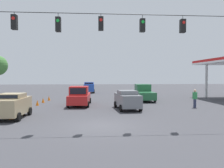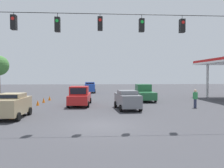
{
  "view_description": "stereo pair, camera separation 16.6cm",
  "coord_description": "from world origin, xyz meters",
  "px_view_note": "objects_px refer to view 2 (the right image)",
  "views": [
    {
      "loc": [
        0.32,
        13.96,
        3.23
      ],
      "look_at": [
        -1.19,
        -6.6,
        2.46
      ],
      "focal_mm": 35.0,
      "sensor_mm": 36.0,
      "label": 1
    },
    {
      "loc": [
        0.16,
        13.97,
        3.23
      ],
      "look_at": [
        -1.19,
        -6.6,
        2.46
      ],
      "focal_mm": 35.0,
      "sensor_mm": 36.0,
      "label": 2
    }
  ],
  "objects_px": {
    "sedan_blue_withflow_deep": "(90,87)",
    "sedan_tan_parked_shoulder": "(12,105)",
    "pickup_truck_red_withflow_mid": "(80,97)",
    "traffic_cone_nearest": "(11,115)",
    "traffic_cone_farthest": "(50,98)",
    "overhead_signal_span": "(99,46)",
    "traffic_cone_fourth": "(38,103)",
    "traffic_cone_third": "(30,106)",
    "traffic_cone_fifth": "(44,100)",
    "traffic_cone_second": "(23,110)",
    "pickup_truck_green_oncoming_far": "(144,93)",
    "sedan_grey_crossing_near": "(127,99)",
    "pedestrian": "(195,98)"
  },
  "relations": [
    {
      "from": "overhead_signal_span",
      "to": "pickup_truck_green_oncoming_far",
      "type": "xyz_separation_m",
      "value": [
        -5.93,
        -14.18,
        -4.16
      ]
    },
    {
      "from": "sedan_blue_withflow_deep",
      "to": "sedan_tan_parked_shoulder",
      "type": "bearing_deg",
      "value": 78.48
    },
    {
      "from": "traffic_cone_farthest",
      "to": "overhead_signal_span",
      "type": "bearing_deg",
      "value": 113.14
    },
    {
      "from": "traffic_cone_nearest",
      "to": "traffic_cone_second",
      "type": "bearing_deg",
      "value": -89.65
    },
    {
      "from": "sedan_blue_withflow_deep",
      "to": "pedestrian",
      "type": "height_order",
      "value": "sedan_blue_withflow_deep"
    },
    {
      "from": "sedan_grey_crossing_near",
      "to": "traffic_cone_second",
      "type": "xyz_separation_m",
      "value": [
        9.34,
        1.59,
        -0.65
      ]
    },
    {
      "from": "pickup_truck_red_withflow_mid",
      "to": "traffic_cone_second",
      "type": "relative_size",
      "value": 9.15
    },
    {
      "from": "overhead_signal_span",
      "to": "pickup_truck_red_withflow_mid",
      "type": "height_order",
      "value": "overhead_signal_span"
    },
    {
      "from": "overhead_signal_span",
      "to": "sedan_blue_withflow_deep",
      "type": "height_order",
      "value": "overhead_signal_span"
    },
    {
      "from": "overhead_signal_span",
      "to": "pickup_truck_red_withflow_mid",
      "type": "xyz_separation_m",
      "value": [
        2.07,
        -9.91,
        -4.16
      ]
    },
    {
      "from": "traffic_cone_second",
      "to": "traffic_cone_fifth",
      "type": "relative_size",
      "value": 1.0
    },
    {
      "from": "traffic_cone_second",
      "to": "traffic_cone_third",
      "type": "height_order",
      "value": "same"
    },
    {
      "from": "sedan_grey_crossing_near",
      "to": "sedan_tan_parked_shoulder",
      "type": "height_order",
      "value": "sedan_tan_parked_shoulder"
    },
    {
      "from": "traffic_cone_fourth",
      "to": "traffic_cone_third",
      "type": "bearing_deg",
      "value": 88.52
    },
    {
      "from": "pickup_truck_red_withflow_mid",
      "to": "traffic_cone_fourth",
      "type": "bearing_deg",
      "value": -3.17
    },
    {
      "from": "pickup_truck_red_withflow_mid",
      "to": "traffic_cone_second",
      "type": "distance_m",
      "value": 6.52
    },
    {
      "from": "sedan_grey_crossing_near",
      "to": "sedan_blue_withflow_deep",
      "type": "height_order",
      "value": "sedan_blue_withflow_deep"
    },
    {
      "from": "sedan_blue_withflow_deep",
      "to": "traffic_cone_third",
      "type": "xyz_separation_m",
      "value": [
        5.11,
        20.09,
        -0.75
      ]
    },
    {
      "from": "traffic_cone_nearest",
      "to": "traffic_cone_fourth",
      "type": "xyz_separation_m",
      "value": [
        0.06,
        -7.43,
        0.0
      ]
    },
    {
      "from": "overhead_signal_span",
      "to": "sedan_tan_parked_shoulder",
      "type": "height_order",
      "value": "overhead_signal_span"
    },
    {
      "from": "pickup_truck_red_withflow_mid",
      "to": "sedan_grey_crossing_near",
      "type": "bearing_deg",
      "value": 147.56
    },
    {
      "from": "sedan_grey_crossing_near",
      "to": "overhead_signal_span",
      "type": "bearing_deg",
      "value": 68.26
    },
    {
      "from": "sedan_blue_withflow_deep",
      "to": "traffic_cone_nearest",
      "type": "height_order",
      "value": "sedan_blue_withflow_deep"
    },
    {
      "from": "sedan_blue_withflow_deep",
      "to": "traffic_cone_farthest",
      "type": "height_order",
      "value": "sedan_blue_withflow_deep"
    },
    {
      "from": "traffic_cone_farthest",
      "to": "pedestrian",
      "type": "bearing_deg",
      "value": 154.48
    },
    {
      "from": "traffic_cone_fifth",
      "to": "sedan_tan_parked_shoulder",
      "type": "bearing_deg",
      "value": 89.85
    },
    {
      "from": "traffic_cone_fourth",
      "to": "sedan_tan_parked_shoulder",
      "type": "bearing_deg",
      "value": 89.98
    },
    {
      "from": "pedestrian",
      "to": "traffic_cone_fifth",
      "type": "bearing_deg",
      "value": -17.9
    },
    {
      "from": "sedan_tan_parked_shoulder",
      "to": "sedan_blue_withflow_deep",
      "type": "bearing_deg",
      "value": -101.52
    },
    {
      "from": "traffic_cone_third",
      "to": "traffic_cone_fourth",
      "type": "height_order",
      "value": "same"
    },
    {
      "from": "traffic_cone_third",
      "to": "overhead_signal_span",
      "type": "bearing_deg",
      "value": 130.82
    },
    {
      "from": "traffic_cone_second",
      "to": "traffic_cone_farthest",
      "type": "height_order",
      "value": "same"
    },
    {
      "from": "traffic_cone_nearest",
      "to": "traffic_cone_fifth",
      "type": "xyz_separation_m",
      "value": [
        0.03,
        -9.92,
        0.0
      ]
    },
    {
      "from": "pickup_truck_red_withflow_mid",
      "to": "pickup_truck_green_oncoming_far",
      "type": "bearing_deg",
      "value": -151.93
    },
    {
      "from": "sedan_blue_withflow_deep",
      "to": "traffic_cone_farthest",
      "type": "bearing_deg",
      "value": 69.21
    },
    {
      "from": "sedan_tan_parked_shoulder",
      "to": "pedestrian",
      "type": "height_order",
      "value": "sedan_tan_parked_shoulder"
    },
    {
      "from": "sedan_blue_withflow_deep",
      "to": "traffic_cone_fifth",
      "type": "distance_m",
      "value": 16.02
    },
    {
      "from": "traffic_cone_fourth",
      "to": "traffic_cone_fifth",
      "type": "relative_size",
      "value": 1.0
    },
    {
      "from": "sedan_tan_parked_shoulder",
      "to": "pickup_truck_red_withflow_mid",
      "type": "height_order",
      "value": "pickup_truck_red_withflow_mid"
    },
    {
      "from": "sedan_blue_withflow_deep",
      "to": "traffic_cone_fourth",
      "type": "bearing_deg",
      "value": 74.09
    },
    {
      "from": "traffic_cone_second",
      "to": "sedan_grey_crossing_near",
      "type": "bearing_deg",
      "value": -170.35
    },
    {
      "from": "traffic_cone_third",
      "to": "traffic_cone_farthest",
      "type": "distance_m",
      "value": 7.33
    },
    {
      "from": "pickup_truck_green_oncoming_far",
      "to": "traffic_cone_farthest",
      "type": "xyz_separation_m",
      "value": [
        12.38,
        -0.92,
        -0.68
      ]
    },
    {
      "from": "pickup_truck_green_oncoming_far",
      "to": "traffic_cone_fourth",
      "type": "distance_m",
      "value": 13.22
    },
    {
      "from": "pickup_truck_red_withflow_mid",
      "to": "traffic_cone_nearest",
      "type": "xyz_separation_m",
      "value": [
        4.52,
        7.17,
        -0.68
      ]
    },
    {
      "from": "traffic_cone_second",
      "to": "pedestrian",
      "type": "bearing_deg",
      "value": -172.64
    },
    {
      "from": "sedan_tan_parked_shoulder",
      "to": "pickup_truck_red_withflow_mid",
      "type": "relative_size",
      "value": 0.71
    },
    {
      "from": "pickup_truck_green_oncoming_far",
      "to": "traffic_cone_third",
      "type": "xyz_separation_m",
      "value": [
        12.64,
        6.41,
        -0.68
      ]
    },
    {
      "from": "pickup_truck_red_withflow_mid",
      "to": "traffic_cone_nearest",
      "type": "relative_size",
      "value": 9.15
    },
    {
      "from": "traffic_cone_fourth",
      "to": "traffic_cone_farthest",
      "type": "xyz_separation_m",
      "value": [
        -0.2,
        -4.93,
        0.0
      ]
    }
  ]
}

